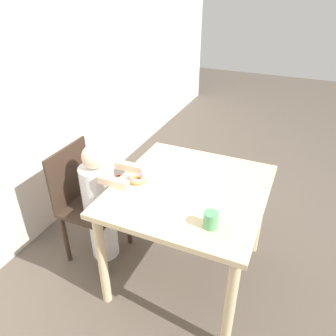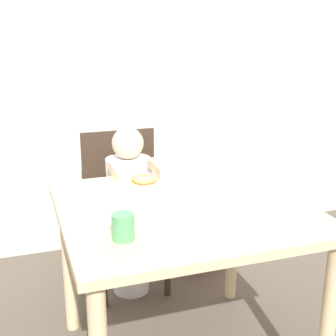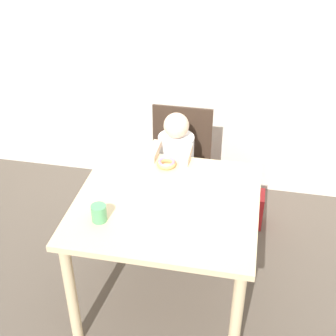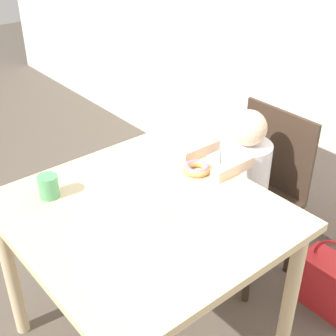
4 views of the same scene
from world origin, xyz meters
name	(u,v)px [view 4 (image 4 of 4)]	position (x,y,z in m)	size (l,w,h in m)	color
dining_table	(144,232)	(0.00, 0.00, 0.65)	(1.00, 0.94, 0.76)	beige
chair	(257,192)	(-0.07, 0.77, 0.47)	(0.43, 0.40, 0.89)	#38281E
child_figure	(241,199)	(-0.07, 0.65, 0.48)	(0.25, 0.43, 0.95)	white
donut	(197,168)	(-0.07, 0.34, 0.78)	(0.12, 0.12, 0.04)	tan
napkin	(140,198)	(-0.07, 0.04, 0.76)	(0.38, 0.38, 0.00)	white
handbag	(332,285)	(0.40, 0.83, 0.15)	(0.32, 0.17, 0.40)	red
cup	(49,186)	(-0.31, -0.23, 0.81)	(0.08, 0.08, 0.09)	#519E66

